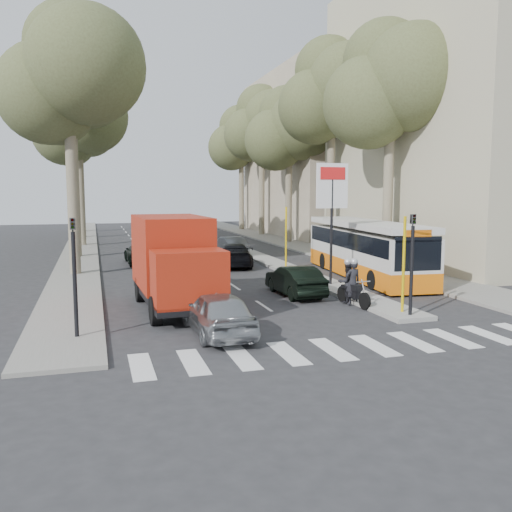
{
  "coord_description": "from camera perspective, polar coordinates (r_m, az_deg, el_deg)",
  "views": [
    {
      "loc": [
        -7.02,
        -17.35,
        4.34
      ],
      "look_at": [
        -0.4,
        4.69,
        1.6
      ],
      "focal_mm": 38.0,
      "sensor_mm": 36.0,
      "label": 1
    }
  ],
  "objects": [
    {
      "name": "billboard",
      "position": [
        24.61,
        7.98,
        5.24
      ],
      "size": [
        1.5,
        12.1,
        5.6
      ],
      "color": "yellow",
      "rests_on": "ground"
    },
    {
      "name": "traffic_light_island",
      "position": [
        18.98,
        16.14,
        0.92
      ],
      "size": [
        0.16,
        0.41,
        3.6
      ],
      "color": "black",
      "rests_on": "ground"
    },
    {
      "name": "median_left",
      "position": [
        45.56,
        -17.89,
        1.07
      ],
      "size": [
        2.4,
        64.0,
        0.12
      ],
      "primitive_type": "cube",
      "color": "gray",
      "rests_on": "ground"
    },
    {
      "name": "traffic_island",
      "position": [
        30.45,
        3.15,
        -1.26
      ],
      "size": [
        1.5,
        26.0,
        0.16
      ],
      "primitive_type": "cube",
      "color": "gray",
      "rests_on": "ground"
    },
    {
      "name": "silver_hatchback",
      "position": [
        16.55,
        -4.0,
        -5.99
      ],
      "size": [
        1.78,
        4.08,
        1.37
      ],
      "primitive_type": "imported",
      "rotation": [
        0.0,
        0.0,
        3.18
      ],
      "color": "#9B9FA3",
      "rests_on": "ground"
    },
    {
      "name": "tree_l_e",
      "position": [
        61.8,
        -17.95,
        12.4
      ],
      "size": [
        7.4,
        7.2,
        14.49
      ],
      "color": "#6B604C",
      "rests_on": "ground"
    },
    {
      "name": "tree_r_a",
      "position": [
        32.43,
        14.14,
        17.33
      ],
      "size": [
        7.4,
        7.2,
        14.1
      ],
      "color": "#6B604C",
      "rests_on": "ground"
    },
    {
      "name": "pedestrian_far",
      "position": [
        29.97,
        18.01,
        -0.14
      ],
      "size": [
        1.05,
        0.98,
        1.55
      ],
      "primitive_type": "imported",
      "rotation": [
        0.0,
        0.0,
        3.84
      ],
      "color": "#64574B",
      "rests_on": "sidewalk_right"
    },
    {
      "name": "tree_l_b",
      "position": [
        38.07,
        -18.7,
        16.63
      ],
      "size": [
        7.4,
        7.2,
        14.88
      ],
      "color": "#6B604C",
      "rests_on": "ground"
    },
    {
      "name": "queue_car_d",
      "position": [
        36.7,
        -2.76,
        1.03
      ],
      "size": [
        1.73,
        4.12,
        1.32
      ],
      "primitive_type": "imported",
      "rotation": [
        0.0,
        0.0,
        3.22
      ],
      "color": "#55585E",
      "rests_on": "ground"
    },
    {
      "name": "tree_l_c",
      "position": [
        45.82,
        -18.06,
        13.61
      ],
      "size": [
        7.4,
        7.2,
        13.71
      ],
      "color": "#6B604C",
      "rests_on": "ground"
    },
    {
      "name": "traffic_light_left",
      "position": [
        16.47,
        -18.63,
        -0.03
      ],
      "size": [
        0.16,
        0.41,
        3.6
      ],
      "color": "black",
      "rests_on": "ground"
    },
    {
      "name": "city_bus",
      "position": [
        28.09,
        11.45,
        0.88
      ],
      "size": [
        3.34,
        11.08,
        2.88
      ],
      "rotation": [
        0.0,
        0.0,
        -0.09
      ],
      "color": "orange",
      "rests_on": "ground"
    },
    {
      "name": "queue_car_a",
      "position": [
        27.36,
        -7.08,
        -1.06
      ],
      "size": [
        2.3,
        4.6,
        1.25
      ],
      "primitive_type": "imported",
      "rotation": [
        0.0,
        0.0,
        3.09
      ],
      "color": "#515459",
      "rests_on": "ground"
    },
    {
      "name": "building_near",
      "position": [
        37.29,
        21.21,
        13.52
      ],
      "size": [
        11.0,
        18.0,
        18.0
      ],
      "primitive_type": "cube",
      "color": "#B1AC8C",
      "rests_on": "ground"
    },
    {
      "name": "sidewalk_right",
      "position": [
        45.34,
        3.5,
        1.36
      ],
      "size": [
        3.2,
        70.0,
        0.12
      ],
      "primitive_type": "cube",
      "color": "gray",
      "rests_on": "ground"
    },
    {
      "name": "queue_car_c",
      "position": [
        36.3,
        -7.26,
        0.96
      ],
      "size": [
        1.96,
        4.15,
        1.37
      ],
      "primitive_type": "imported",
      "rotation": [
        0.0,
        0.0,
        3.06
      ],
      "color": "#9FA3A7",
      "rests_on": "ground"
    },
    {
      "name": "building_far",
      "position": [
        56.19,
        7.05,
        10.48
      ],
      "size": [
        11.0,
        20.0,
        16.0
      ],
      "primitive_type": "cube",
      "color": "#B7A88E",
      "rests_on": "ground"
    },
    {
      "name": "queue_car_e",
      "position": [
        33.45,
        -11.96,
        0.3
      ],
      "size": [
        1.94,
        4.48,
        1.28
      ],
      "primitive_type": "imported",
      "rotation": [
        0.0,
        0.0,
        3.17
      ],
      "color": "black",
      "rests_on": "ground"
    },
    {
      "name": "ground",
      "position": [
        19.22,
        5.2,
        -6.29
      ],
      "size": [
        120.0,
        120.0,
        0.0
      ],
      "primitive_type": "plane",
      "color": "#28282B",
      "rests_on": "ground"
    },
    {
      "name": "pedestrian_near",
      "position": [
        31.2,
        10.51,
        0.34
      ],
      "size": [
        0.97,
        0.95,
        1.55
      ],
      "primitive_type": "imported",
      "rotation": [
        0.0,
        0.0,
        2.39
      ],
      "color": "#483855",
      "rests_on": "sidewalk_right"
    },
    {
      "name": "tree_l_d",
      "position": [
        53.98,
        -18.05,
        14.37
      ],
      "size": [
        7.4,
        7.2,
        15.66
      ],
      "color": "#6B604C",
      "rests_on": "ground"
    },
    {
      "name": "tree_r_d",
      "position": [
        54.35,
        0.71,
        13.91
      ],
      "size": [
        7.4,
        7.2,
        14.88
      ],
      "color": "#6B604C",
      "rests_on": "ground"
    },
    {
      "name": "tree_r_b",
      "position": [
        39.64,
        8.12,
        17.01
      ],
      "size": [
        7.4,
        7.2,
        15.27
      ],
      "color": "#6B604C",
      "rests_on": "ground"
    },
    {
      "name": "tree_r_e",
      "position": [
        61.94,
        -1.47,
        12.39
      ],
      "size": [
        7.4,
        7.2,
        14.1
      ],
      "color": "#6B604C",
      "rests_on": "ground"
    },
    {
      "name": "red_truck",
      "position": [
        20.26,
        -8.62,
        -0.47
      ],
      "size": [
        2.67,
        6.49,
        3.42
      ],
      "rotation": [
        0.0,
        0.0,
        0.04
      ],
      "color": "black",
      "rests_on": "ground"
    },
    {
      "name": "tree_l_a",
      "position": [
        30.09,
        -18.96,
        18.02
      ],
      "size": [
        7.4,
        7.2,
        14.1
      ],
      "color": "#6B604C",
      "rests_on": "ground"
    },
    {
      "name": "queue_car_b",
      "position": [
        31.53,
        -2.43,
        0.14
      ],
      "size": [
        2.57,
        4.97,
        1.38
      ],
      "primitive_type": "imported",
      "rotation": [
        0.0,
        0.0,
        3.0
      ],
      "color": "black",
      "rests_on": "ground"
    },
    {
      "name": "tree_r_c",
      "position": [
        46.64,
        3.61,
        13.37
      ],
      "size": [
        7.4,
        7.2,
        13.32
      ],
      "color": "#6B604C",
      "rests_on": "ground"
    },
    {
      "name": "dark_hatchback",
      "position": [
        22.77,
        4.12,
        -2.59
      ],
      "size": [
        1.45,
        3.89,
        1.27
      ],
      "primitive_type": "imported",
      "rotation": [
        0.0,
        0.0,
        3.17
      ],
      "color": "black",
      "rests_on": "ground"
    },
    {
      "name": "motorcycle",
      "position": [
        21.13,
        9.89,
        -2.85
      ],
      "size": [
        0.84,
        2.17,
        1.84
      ],
      "rotation": [
        0.0,
        0.0,
        0.11
      ],
      "color": "black",
      "rests_on": "ground"
    }
  ]
}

